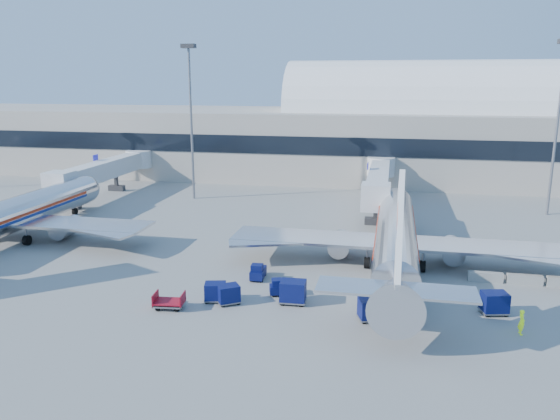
% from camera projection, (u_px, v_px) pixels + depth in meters
% --- Properties ---
extents(ground, '(260.00, 260.00, 0.00)m').
position_uv_depth(ground, '(284.00, 275.00, 50.58)').
color(ground, gray).
rests_on(ground, ground).
extents(terminal, '(170.00, 28.15, 21.00)m').
position_uv_depth(terminal, '(272.00, 133.00, 104.78)').
color(terminal, '#B2AA9E').
rests_on(terminal, ground).
extents(airliner_main, '(32.00, 37.26, 12.07)m').
position_uv_depth(airliner_main, '(396.00, 238.00, 52.21)').
color(airliner_main, silver).
rests_on(airliner_main, ground).
extents(airliner_mid, '(32.00, 37.26, 12.07)m').
position_uv_depth(airliner_mid, '(10.00, 216.00, 60.50)').
color(airliner_mid, silver).
rests_on(airliner_mid, ground).
extents(jetbridge_near, '(4.40, 27.50, 6.25)m').
position_uv_depth(jetbridge_near, '(379.00, 179.00, 77.49)').
color(jetbridge_near, silver).
rests_on(jetbridge_near, ground).
extents(jetbridge_mid, '(4.40, 27.50, 6.25)m').
position_uv_depth(jetbridge_mid, '(108.00, 169.00, 85.78)').
color(jetbridge_mid, silver).
rests_on(jetbridge_mid, ground).
extents(mast_west, '(2.00, 1.20, 22.60)m').
position_uv_depth(mast_west, '(190.00, 100.00, 79.63)').
color(mast_west, slate).
rests_on(mast_west, ground).
extents(mast_east, '(2.00, 1.20, 22.60)m').
position_uv_depth(mast_east, '(560.00, 102.00, 69.75)').
color(mast_east, slate).
rests_on(mast_east, ground).
extents(barrier_near, '(3.00, 0.55, 0.90)m').
position_uv_depth(barrier_near, '(485.00, 277.00, 48.82)').
color(barrier_near, '#9E9E96').
rests_on(barrier_near, ground).
extents(barrier_mid, '(3.00, 0.55, 0.90)m').
position_uv_depth(barrier_mid, '(525.00, 280.00, 48.17)').
color(barrier_mid, '#9E9E96').
rests_on(barrier_mid, ground).
extents(tug_lead, '(2.37, 1.66, 1.40)m').
position_uv_depth(tug_lead, '(281.00, 288.00, 45.81)').
color(tug_lead, '#090F44').
rests_on(tug_lead, ground).
extents(tug_right, '(2.67, 2.65, 1.64)m').
position_uv_depth(tug_right, '(386.00, 293.00, 44.42)').
color(tug_right, '#090F44').
rests_on(tug_right, ground).
extents(tug_left, '(1.28, 2.39, 1.52)m').
position_uv_depth(tug_left, '(258.00, 272.00, 49.44)').
color(tug_left, '#090F44').
rests_on(tug_left, ground).
extents(cart_train_a, '(2.20, 1.71, 1.88)m').
position_uv_depth(cart_train_a, '(293.00, 291.00, 44.01)').
color(cart_train_a, '#090F44').
rests_on(cart_train_a, ground).
extents(cart_train_b, '(2.22, 2.11, 1.56)m').
position_uv_depth(cart_train_b, '(229.00, 294.00, 43.97)').
color(cart_train_b, '#090F44').
rests_on(cart_train_b, ground).
extents(cart_train_c, '(2.04, 1.73, 1.56)m').
position_uv_depth(cart_train_c, '(215.00, 292.00, 44.44)').
color(cart_train_c, '#090F44').
rests_on(cart_train_c, ground).
extents(cart_solo_near, '(2.30, 2.02, 1.69)m').
position_uv_depth(cart_solo_near, '(371.00, 309.00, 40.92)').
color(cart_solo_near, '#090F44').
rests_on(cart_solo_near, ground).
extents(cart_solo_far, '(2.27, 1.93, 1.73)m').
position_uv_depth(cart_solo_far, '(495.00, 303.00, 42.03)').
color(cart_solo_far, '#090F44').
rests_on(cart_solo_far, ground).
extents(cart_open_red, '(2.50, 1.89, 0.63)m').
position_uv_depth(cart_open_red, '(170.00, 303.00, 43.14)').
color(cart_open_red, slate).
rests_on(cart_open_red, ground).
extents(ramp_worker, '(0.53, 0.73, 1.84)m').
position_uv_depth(ramp_worker, '(522.00, 322.00, 38.68)').
color(ramp_worker, '#B1FF1A').
rests_on(ramp_worker, ground).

